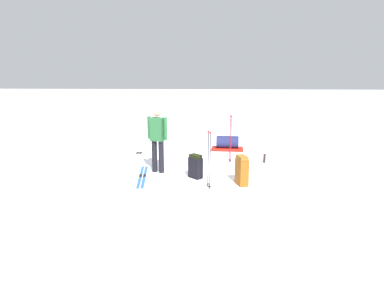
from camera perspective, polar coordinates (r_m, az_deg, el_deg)
name	(u,v)px	position (r m, az deg, el deg)	size (l,w,h in m)	color
ground_plane	(192,169)	(8.81, 0.00, -4.44)	(80.00, 80.00, 0.00)	white
skier_standing	(157,137)	(8.37, -6.14, 1.30)	(0.32, 0.54, 1.70)	black
ski_pair_near	(143,176)	(8.27, -8.75, -5.67)	(1.72, 0.38, 0.05)	#295C9C
ski_pair_far	(139,154)	(10.54, -9.35, -1.67)	(1.75, 0.32, 0.05)	silver
backpack_large_dark	(242,171)	(7.62, 8.80, -4.68)	(0.41, 0.30, 0.70)	#8D4C14
backpack_bright	(195,167)	(8.02, 0.62, -4.00)	(0.38, 0.38, 0.60)	black
ski_poles_planted_near	(209,157)	(7.23, 3.05, -2.28)	(0.21, 0.11, 1.32)	black
ski_poles_planted_far	(230,137)	(9.36, 6.83, 1.32)	(0.15, 0.10, 1.38)	maroon
gear_sled	(227,144)	(10.90, 6.28, 0.05)	(0.51, 1.07, 0.49)	red
thermos_bottle	(264,158)	(9.62, 12.70, -2.48)	(0.07, 0.07, 0.26)	black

